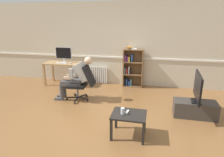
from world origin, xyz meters
TOP-DOWN VIEW (x-y plane):
  - ground_plane at (0.00, 0.00)m, footprint 18.00×18.00m
  - back_wall at (0.00, 2.65)m, footprint 12.00×0.13m
  - computer_desk at (-1.85, 2.15)m, footprint 1.16×0.64m
  - imac_monitor at (-1.82, 2.23)m, footprint 0.58×0.14m
  - keyboard at (-1.81, 2.01)m, footprint 0.39×0.12m
  - computer_mouse at (-1.52, 2.03)m, footprint 0.06×0.10m
  - bookshelf at (0.46, 2.44)m, footprint 0.63×0.29m
  - radiator at (-0.74, 2.54)m, footprint 0.68×0.08m
  - office_chair at (-0.68, 0.98)m, footprint 0.80×0.62m
  - person_seated at (-0.85, 0.97)m, footprint 1.06×0.42m
  - tv_stand at (2.10, 0.62)m, footprint 0.91×0.41m
  - tv_screen at (2.10, 0.62)m, footprint 0.23×0.95m
  - coffee_table at (0.76, -0.45)m, footprint 0.62×0.50m
  - drinking_glass at (0.64, -0.49)m, footprint 0.07×0.07m
  - spare_remote at (0.72, -0.40)m, footprint 0.05×0.15m

SIDE VIEW (x-z plane):
  - ground_plane at x=0.00m, z-range 0.00..0.00m
  - tv_stand at x=2.10m, z-range 0.00..0.36m
  - radiator at x=-0.74m, z-range 0.00..0.58m
  - coffee_table at x=0.76m, z-range 0.15..0.60m
  - spare_remote at x=0.72m, z-range 0.45..0.47m
  - drinking_glass at x=0.64m, z-range 0.45..0.57m
  - office_chair at x=-0.68m, z-range 0.04..1.01m
  - bookshelf at x=0.46m, z-range -0.04..1.27m
  - computer_desk at x=-1.85m, z-range 0.26..1.02m
  - person_seated at x=-0.85m, z-range 0.05..1.24m
  - tv_screen at x=2.10m, z-range 0.38..1.01m
  - keyboard at x=-1.81m, z-range 0.76..0.78m
  - computer_mouse at x=-1.52m, z-range 0.76..0.79m
  - imac_monitor at x=-1.82m, z-range 0.79..1.30m
  - back_wall at x=0.00m, z-range 0.00..2.70m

